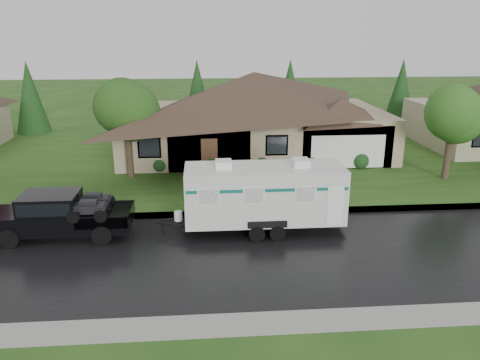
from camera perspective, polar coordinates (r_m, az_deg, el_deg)
name	(u,v)px	position (r m, az deg, el deg)	size (l,w,h in m)	color
ground	(242,234)	(20.56, 0.20, -6.55)	(140.00, 140.00, 0.00)	#214917
road	(246,254)	(18.76, 0.70, -9.04)	(140.00, 8.00, 0.01)	black
curb	(238,213)	(22.59, -0.27, -4.03)	(140.00, 0.50, 0.15)	gray
lawn	(225,149)	(34.73, -1.83, 3.78)	(140.00, 26.00, 0.15)	#214917
house_main	(258,104)	(33.09, 2.23, 9.28)	(19.44, 10.80, 6.90)	gray
tree_left_green	(126,111)	(27.78, -13.70, 8.23)	(3.44, 3.44, 5.70)	#382B1E
tree_right_green	(453,115)	(29.34, 24.56, 7.23)	(3.27, 3.27, 5.41)	#382B1E
shrub_row	(261,162)	(29.26, 2.62, 2.25)	(13.60, 1.00, 1.00)	#143814
pickup_truck	(58,214)	(21.34, -21.28, -3.86)	(5.84, 2.22, 1.95)	black
travel_trailer	(264,193)	(20.32, 2.97, -1.65)	(7.21, 2.53, 3.23)	silver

